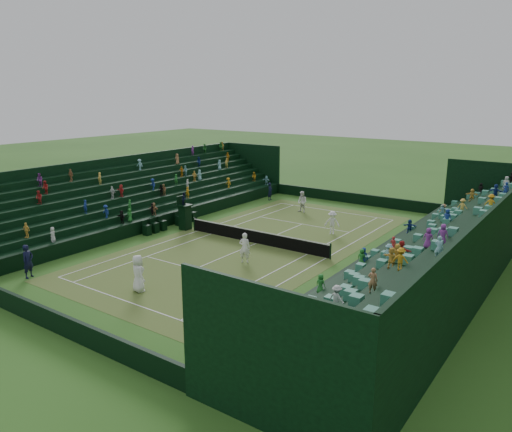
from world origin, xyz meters
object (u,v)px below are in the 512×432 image
Objects in this scene: player_far_east at (332,223)px; player_near_west at (138,273)px; tennis_net at (256,236)px; player_near_east at (245,248)px; umpire_chair at (185,214)px; player_far_west at (302,202)px.

player_near_west is at bearing -121.52° from player_far_east.
tennis_net is at bearing -140.79° from player_far_east.
player_near_east is 1.10× the size of player_far_east.
player_far_east is at bearing 58.80° from tennis_net.
tennis_net is at bearing 0.88° from umpire_chair.
player_far_west is at bearing 119.13° from player_far_east.
player_near_east reaches higher than player_far_east.
tennis_net is 6.20m from player_far_east.
player_near_west is 20.58m from player_far_west.
tennis_net is at bearing -71.95° from player_near_west.
player_near_west reaches higher than player_far_east.
player_far_east reaches higher than tennis_net.
player_far_west is (-3.77, 13.54, -0.02)m from player_near_east.
player_near_west is at bearing -58.27° from umpire_chair.
umpire_chair is 1.50× the size of player_near_east.
umpire_chair is 1.66× the size of player_far_east.
player_near_west is at bearing -73.75° from player_far_west.
player_far_west is at bearing -65.84° from player_near_west.
tennis_net is 5.77× the size of player_near_west.
umpire_chair is at bearing -170.85° from player_far_east.
umpire_chair reaches higher than player_near_east.
tennis_net is at bearing -67.36° from player_far_west.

